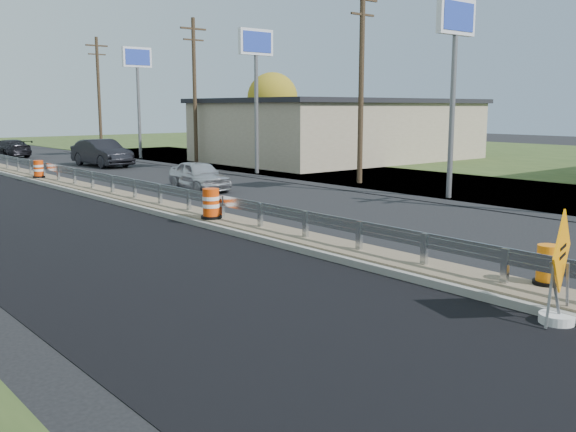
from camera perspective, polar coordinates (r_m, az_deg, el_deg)
ground at (r=17.41m, az=1.55°, el=-2.61°), size 140.00×140.00×0.00m
grass_verge_far at (r=47.27m, az=21.21°, el=4.53°), size 40.00×120.00×0.03m
milled_overlay at (r=24.04m, az=-22.82°, el=0.06°), size 7.20×120.00×0.01m
median at (r=23.87m, az=-11.27°, el=0.83°), size 1.60×55.00×0.23m
guardrail at (r=24.66m, az=-12.44°, el=2.51°), size 0.10×46.15×0.72m
retail_building_near at (r=45.99m, az=4.68°, el=7.70°), size 18.50×12.50×4.27m
pylon_sign_south at (r=27.01m, az=14.66°, el=15.25°), size 2.20×0.30×7.90m
pylon_sign_mid at (r=36.16m, az=-2.87°, el=14.04°), size 2.20×0.30×7.90m
pylon_sign_north at (r=48.04m, az=-13.25°, el=12.71°), size 2.20×0.30×7.90m
utility_pole_smid at (r=31.51m, az=6.53°, el=11.84°), size 1.90×0.26×9.40m
utility_pole_nmid at (r=43.24m, az=-8.30°, el=11.19°), size 1.90×0.26×9.40m
utility_pole_north at (r=56.54m, az=-16.47°, el=10.51°), size 1.90×0.26×9.40m
tree_far_yellow at (r=59.79m, az=-1.39°, el=10.45°), size 4.62×4.62×6.86m
caution_sign at (r=12.02m, az=22.91°, el=-6.49°), size 1.40×0.61×2.01m
barrel_median_near at (r=13.68m, az=22.08°, el=-4.10°), size 0.54×0.54×0.79m
barrel_median_mid at (r=20.30m, az=-6.86°, el=1.05°), size 0.65×0.65×0.95m
barrel_median_far at (r=34.36m, az=-21.29°, el=3.89°), size 0.58×0.58×0.86m
barrel_shoulder_far at (r=49.54m, az=-15.59°, el=5.51°), size 0.61×0.61×0.89m
car_silver at (r=29.19m, az=-7.90°, el=3.59°), size 1.97×4.04×1.33m
car_dark_mid at (r=42.34m, az=-16.21°, el=5.41°), size 2.14×5.25×1.69m
car_dark_far at (r=52.50m, az=-23.57°, el=5.53°), size 2.43×4.76×1.32m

